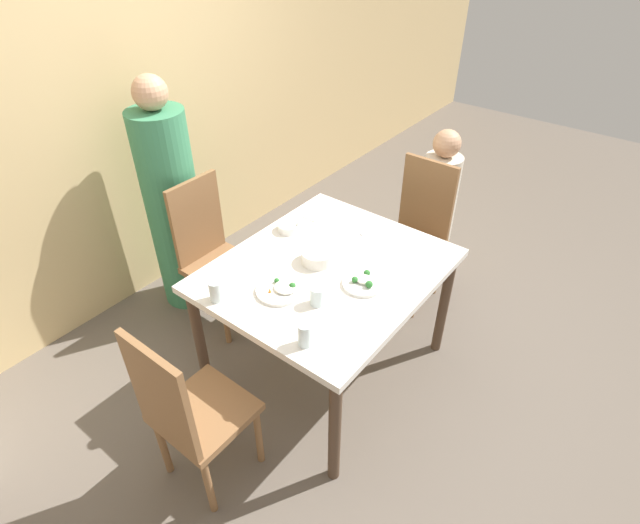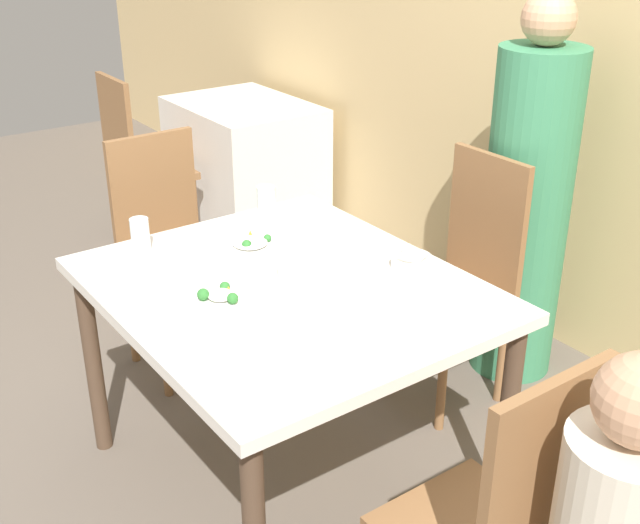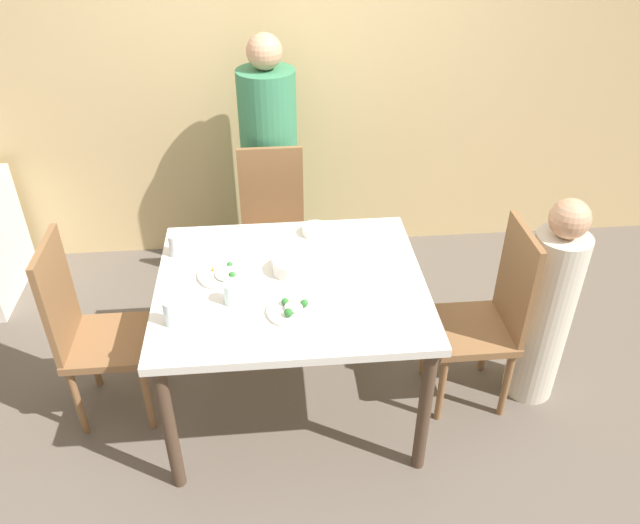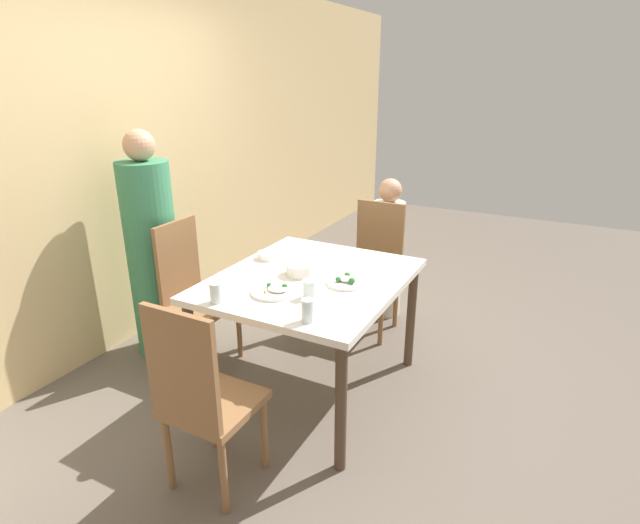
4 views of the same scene
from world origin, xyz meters
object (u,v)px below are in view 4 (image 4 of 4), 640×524
at_px(bowl_curry, 301,269).
at_px(person_child, 387,253).
at_px(person_adult, 153,256).
at_px(chair_child_spot, 374,265).
at_px(chair_adult_spot, 193,291).
at_px(plate_rice_adult, 346,282).
at_px(glass_water_tall, 308,310).

bearing_deg(bowl_curry, person_child, -4.75).
height_order(person_adult, person_child, person_adult).
height_order(chair_child_spot, person_adult, person_adult).
bearing_deg(chair_adult_spot, plate_rice_adult, -86.88).
distance_m(person_adult, bowl_curry, 1.15).
bearing_deg(person_adult, person_child, -43.28).
relative_size(person_adult, person_child, 1.38).
xyz_separation_m(chair_adult_spot, plate_rice_adult, (0.06, -1.11, 0.26)).
bearing_deg(chair_adult_spot, person_adult, 90.00).
relative_size(chair_adult_spot, glass_water_tall, 8.63).
bearing_deg(chair_child_spot, person_child, 90.00).
height_order(chair_child_spot, plate_rice_adult, chair_child_spot).
bearing_deg(bowl_curry, chair_child_spot, -6.18).
height_order(bowl_curry, glass_water_tall, glass_water_tall).
bearing_deg(person_child, chair_adult_spot, 145.46).
relative_size(chair_child_spot, glass_water_tall, 8.63).
height_order(chair_adult_spot, person_child, person_child).
xyz_separation_m(plate_rice_adult, glass_water_tall, (-0.51, -0.03, 0.04)).
bearing_deg(glass_water_tall, plate_rice_adult, 3.07).
height_order(chair_adult_spot, plate_rice_adult, chair_adult_spot).
relative_size(bowl_curry, plate_rice_adult, 0.81).
bearing_deg(chair_child_spot, person_adult, -140.36).
height_order(person_adult, plate_rice_adult, person_adult).
relative_size(person_adult, plate_rice_adult, 7.23).
xyz_separation_m(person_child, plate_rice_adult, (-1.26, -0.20, 0.26)).
xyz_separation_m(person_adult, plate_rice_adult, (0.06, -1.45, 0.06)).
bearing_deg(chair_adult_spot, glass_water_tall, -111.31).
bearing_deg(chair_adult_spot, person_child, -34.54).
relative_size(bowl_curry, glass_water_tall, 1.53).
xyz_separation_m(bowl_curry, glass_water_tall, (-0.52, -0.33, 0.02)).
xyz_separation_m(chair_adult_spot, bowl_curry, (0.07, -0.81, 0.28)).
height_order(chair_child_spot, bowl_curry, chair_child_spot).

